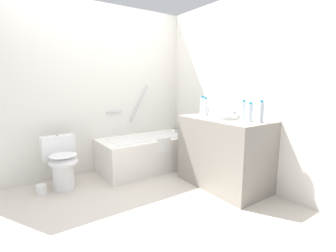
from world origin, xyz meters
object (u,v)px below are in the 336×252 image
at_px(toilet, 62,162).
at_px(toilet_paper_roll, 41,190).
at_px(sink_basin, 224,116).
at_px(water_bottle_0, 206,107).
at_px(water_bottle_3, 243,111).
at_px(water_bottle_1, 261,112).
at_px(drinking_glass_0, 212,112).
at_px(bathtub, 148,152).
at_px(water_bottle_2, 250,113).
at_px(sink_faucet, 234,115).
at_px(water_bottle_4, 203,106).

height_order(toilet, toilet_paper_roll, toilet).
relative_size(toilet, sink_basin, 2.07).
bearing_deg(toilet, sink_basin, 55.52).
bearing_deg(toilet_paper_roll, water_bottle_0, -19.23).
xyz_separation_m(toilet, water_bottle_3, (1.77, -1.28, 0.64)).
bearing_deg(water_bottle_1, toilet_paper_roll, 143.77).
distance_m(water_bottle_1, drinking_glass_0, 0.70).
xyz_separation_m(water_bottle_3, drinking_glass_0, (-0.05, 0.46, -0.06)).
bearing_deg(drinking_glass_0, water_bottle_3, -84.16).
xyz_separation_m(bathtub, water_bottle_2, (0.52, -1.41, 0.71)).
bearing_deg(water_bottle_0, toilet_paper_roll, 160.77).
bearing_deg(water_bottle_0, drinking_glass_0, -79.23).
relative_size(sink_basin, water_bottle_2, 1.46).
xyz_separation_m(sink_faucet, water_bottle_4, (-0.15, 0.43, 0.09)).
distance_m(sink_basin, water_bottle_3, 0.26).
height_order(toilet, water_bottle_3, water_bottle_3).
height_order(water_bottle_1, toilet_paper_roll, water_bottle_1).
bearing_deg(water_bottle_3, water_bottle_1, -90.06).
bearing_deg(bathtub, water_bottle_2, -69.81).
xyz_separation_m(bathtub, toilet, (-1.23, -0.02, 0.07)).
xyz_separation_m(bathtub, water_bottle_0, (0.47, -0.74, 0.72)).
relative_size(water_bottle_0, water_bottle_1, 0.98).
height_order(water_bottle_0, water_bottle_1, water_bottle_1).
relative_size(toilet, water_bottle_2, 3.03).
relative_size(bathtub, water_bottle_1, 5.77).
relative_size(water_bottle_1, drinking_glass_0, 2.48).
xyz_separation_m(toilet, water_bottle_0, (1.70, -0.72, 0.65)).
relative_size(water_bottle_1, water_bottle_3, 1.03).
distance_m(sink_basin, water_bottle_2, 0.35).
bearing_deg(water_bottle_0, water_bottle_2, -85.75).
height_order(sink_faucet, water_bottle_4, water_bottle_4).
distance_m(sink_faucet, water_bottle_0, 0.39).
bearing_deg(drinking_glass_0, sink_basin, -96.34).
xyz_separation_m(bathtub, drinking_glass_0, (0.49, -0.84, 0.66)).
height_order(water_bottle_3, water_bottle_4, water_bottle_4).
height_order(water_bottle_0, water_bottle_3, water_bottle_0).
bearing_deg(drinking_glass_0, bathtub, 120.18).
bearing_deg(water_bottle_3, water_bottle_0, 96.74).
bearing_deg(toilet_paper_roll, bathtub, 2.14).
bearing_deg(toilet_paper_roll, drinking_glass_0, -21.64).
bearing_deg(bathtub, water_bottle_3, -67.66).
bearing_deg(bathtub, toilet_paper_roll, -177.86).
distance_m(toilet, water_bottle_0, 1.96).
bearing_deg(water_bottle_3, bathtub, 112.34).
bearing_deg(sink_faucet, bathtub, 121.19).
distance_m(water_bottle_0, toilet_paper_roll, 2.27).
height_order(water_bottle_0, drinking_glass_0, water_bottle_0).
bearing_deg(water_bottle_4, water_bottle_2, -88.53).
bearing_deg(water_bottle_0, sink_faucet, -61.64).
distance_m(sink_faucet, water_bottle_4, 0.46).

